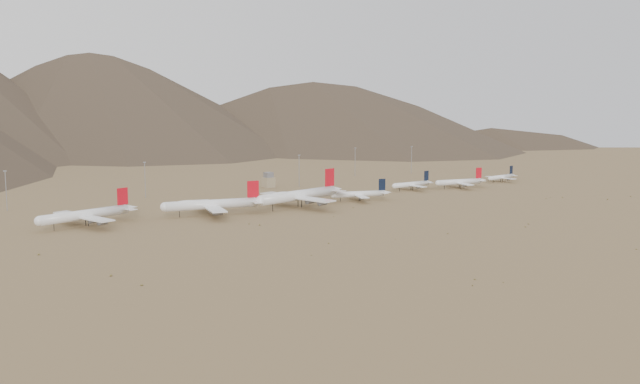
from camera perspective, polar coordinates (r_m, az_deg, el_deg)
ground at (r=451.02m, az=1.03°, el=-1.47°), size 3000.00×3000.00×0.00m
widebody_west at (r=415.90m, az=-18.26°, el=-1.72°), size 63.31×49.69×19.06m
widebody_centre at (r=434.95m, az=-8.61°, el=-0.97°), size 65.76×52.04×20.06m
widebody_east at (r=461.92m, az=-1.71°, el=-0.25°), size 77.34×60.30×23.11m
narrowbody_a at (r=491.19m, az=3.23°, el=-0.16°), size 42.61×31.96×14.82m
narrowbody_b at (r=551.28m, az=7.39°, el=0.62°), size 42.20×30.10×13.92m
narrowbody_c at (r=568.85m, az=11.18°, el=0.81°), size 45.96×33.94×15.50m
narrowbody_d at (r=618.80m, az=14.34°, el=1.18°), size 38.40×27.67×12.67m
control_tower at (r=564.27m, az=-4.14°, el=0.91°), size 8.00×8.00×12.00m
mast_far_west at (r=487.38m, az=-23.83°, el=0.25°), size 2.00×0.60×25.70m
mast_west at (r=518.80m, az=-13.83°, el=1.10°), size 2.00×0.60×25.70m
mast_centre at (r=565.56m, az=-1.68°, el=1.85°), size 2.00×0.60×25.70m
mast_east at (r=641.98m, az=2.82°, el=2.54°), size 2.00×0.60×25.70m
mast_far_east at (r=666.08m, az=7.33°, el=2.67°), size 2.00×0.60×25.70m
desert_scrub at (r=394.08m, az=10.09°, el=-2.88°), size 394.16×178.77×0.93m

